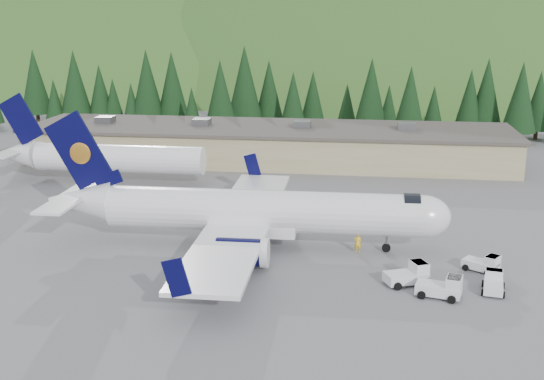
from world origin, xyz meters
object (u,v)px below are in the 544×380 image
at_px(second_airliner, 98,157).
at_px(baggage_tug_c, 494,283).
at_px(ramp_worker, 358,243).
at_px(baggage_tug_b, 484,264).
at_px(baggage_tug_d, 410,274).
at_px(airliner, 251,212).
at_px(baggage_tug_a, 443,288).
at_px(terminal_building, 268,143).

relative_size(second_airliner, baggage_tug_c, 8.85).
bearing_deg(ramp_worker, baggage_tug_b, 153.08).
distance_m(baggage_tug_d, ramp_worker, 8.19).
bearing_deg(second_airliner, ramp_worker, -33.45).
bearing_deg(second_airliner, baggage_tug_d, -37.54).
xyz_separation_m(airliner, baggage_tug_c, (20.81, -7.80, -2.68)).
distance_m(baggage_tug_b, baggage_tug_c, 4.16).
height_order(second_airliner, baggage_tug_d, second_airliner).
height_order(airliner, second_airliner, airliner).
height_order(second_airliner, ramp_worker, second_airliner).
relative_size(baggage_tug_c, ramp_worker, 1.64).
distance_m(baggage_tug_c, ramp_worker, 13.20).
bearing_deg(baggage_tug_b, baggage_tug_a, -90.97).
xyz_separation_m(terminal_building, baggage_tug_d, (18.17, -45.26, -1.80)).
xyz_separation_m(baggage_tug_b, baggage_tug_c, (0.09, -4.16, -0.02)).
relative_size(baggage_tug_c, baggage_tug_d, 0.81).
relative_size(second_airliner, terminal_building, 0.39).
distance_m(baggage_tug_a, baggage_tug_d, 3.42).
height_order(baggage_tug_a, ramp_worker, ramp_worker).
bearing_deg(baggage_tug_d, baggage_tug_c, -28.70).
bearing_deg(terminal_building, baggage_tug_d, -68.13).
height_order(baggage_tug_b, ramp_worker, ramp_worker).
bearing_deg(terminal_building, baggage_tug_b, -59.42).
bearing_deg(baggage_tug_c, airliner, 79.20).
relative_size(terminal_building, ramp_worker, 37.56).
distance_m(baggage_tug_c, baggage_tug_d, 6.56).
xyz_separation_m(baggage_tug_a, baggage_tug_d, (-2.42, 2.42, 0.00)).
height_order(baggage_tug_a, baggage_tug_c, baggage_tug_a).
bearing_deg(ramp_worker, baggage_tug_c, 135.67).
bearing_deg(baggage_tug_d, baggage_tug_a, -68.84).
bearing_deg(baggage_tug_a, second_airliner, 156.18).
xyz_separation_m(second_airliner, ramp_worker, (33.77, -22.31, -2.38)).
bearing_deg(second_airliner, baggage_tug_c, -33.75).
distance_m(airliner, baggage_tug_a, 19.46).
relative_size(terminal_building, baggage_tug_d, 18.49).
bearing_deg(baggage_tug_d, baggage_tug_b, 5.36).
relative_size(baggage_tug_a, baggage_tug_c, 1.20).
bearing_deg(baggage_tug_c, second_airliner, 65.99).
height_order(airliner, baggage_tug_a, airliner).
bearing_deg(baggage_tug_a, baggage_tug_b, 70.43).
relative_size(baggage_tug_a, baggage_tug_d, 0.97).
distance_m(airliner, baggage_tug_b, 21.21).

